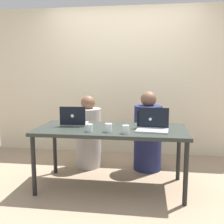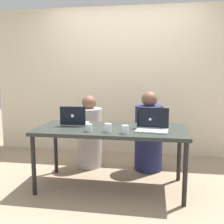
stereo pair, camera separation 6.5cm
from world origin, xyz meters
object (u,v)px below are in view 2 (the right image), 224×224
Objects in this scene: laptop_back_right at (151,124)px; water_glass_right at (125,130)px; laptop_back_left at (74,121)px; water_glass_left at (89,128)px; person_on_left at (89,135)px; person_on_right at (149,135)px; laptop_front_right at (152,126)px; water_glass_center at (108,128)px.

water_glass_right is (-0.26, -0.36, -0.01)m from laptop_back_right.
laptop_back_left is at bearing 2.29° from laptop_back_right.
water_glass_right reaches higher than water_glass_left.
person_on_right is at bearing 165.91° from person_on_left.
laptop_back_right is (-0.02, 0.16, -0.01)m from laptop_front_right.
person_on_left is 3.32× the size of laptop_back_right.
person_on_left reaches higher than water_glass_right.
laptop_back_left is (-0.91, -0.55, 0.28)m from person_on_right.
laptop_back_right is 0.94m from laptop_back_left.
person_on_left is 2.81× the size of laptop_front_right.
person_on_left is 3.19× the size of laptop_back_left.
person_on_right is 3.00× the size of laptop_front_right.
water_glass_left is 0.90× the size of water_glass_center.
laptop_back_right is 0.74m from water_glass_left.
water_glass_left is (-0.64, -0.87, 0.27)m from person_on_right.
laptop_front_right reaches higher than water_glass_right.
water_glass_center is at bearing 102.29° from person_on_left.
laptop_back_left is 0.42m from water_glass_left.
water_glass_right is (0.40, -0.04, 0.00)m from water_glass_left.
water_glass_center is at bearing 36.99° from laptop_back_right.
person_on_left is at bearing -29.52° from laptop_back_right.
laptop_back_right is at bearing 34.81° from water_glass_center.
water_glass_left is (0.27, -0.33, -0.02)m from laptop_back_left.
person_on_left is 1.14m from water_glass_right.
person_on_left is at bearing 124.30° from water_glass_right.
laptop_back_left is at bearing 176.28° from laptop_front_right.
laptop_front_right is 3.95× the size of water_glass_center.
laptop_back_left is 3.48× the size of water_glass_center.
laptop_back_left is 0.57m from water_glass_center.
person_on_left is 0.95m from water_glass_left.
person_on_left reaches higher than laptop_back_left.
person_on_right is 12.44× the size of water_glass_right.
person_on_right is 1.10m from laptop_back_left.
water_glass_center is at bearing 142.62° from laptop_back_left.
person_on_right is 0.61m from laptop_back_right.
water_glass_left is (0.22, -0.87, 0.30)m from person_on_left.
person_on_left is 1.19m from laptop_front_right.
laptop_front_right reaches higher than laptop_back_left.
laptop_back_right is (0.88, -0.55, 0.31)m from person_on_left.
water_glass_center is at bearing 3.00° from water_glass_left.
person_on_right reaches higher than water_glass_right.
laptop_back_left reaches higher than water_glass_center.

